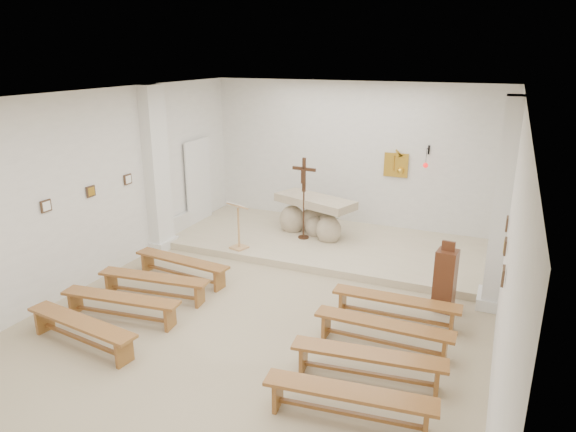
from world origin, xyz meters
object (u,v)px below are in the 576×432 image
at_px(donation_pedestal, 445,280).
at_px(bench_left_third, 121,302).
at_px(crucifix_stand, 304,193).
at_px(bench_right_third, 368,360).
at_px(bench_left_second, 154,282).
at_px(altar, 314,219).
at_px(bench_right_fourth, 349,398).
at_px(bench_right_second, 383,329).
at_px(bench_left_fourth, 81,327).
at_px(bench_left_front, 182,264).
at_px(lectern, 238,226).
at_px(bench_right_front, 396,304).

xyz_separation_m(donation_pedestal, bench_left_third, (-4.68, -2.41, -0.22)).
relative_size(crucifix_stand, bench_right_third, 0.90).
distance_m(crucifix_stand, bench_left_second, 3.87).
bearing_deg(altar, crucifix_stand, -90.09).
height_order(donation_pedestal, bench_right_fourth, donation_pedestal).
bearing_deg(bench_right_second, bench_left_third, -168.02).
relative_size(bench_right_second, bench_left_third, 0.99).
bearing_deg(bench_left_fourth, bench_right_second, 29.93).
distance_m(bench_left_front, bench_right_fourth, 4.76).
xyz_separation_m(donation_pedestal, bench_left_front, (-4.68, -0.73, -0.22)).
bearing_deg(lectern, bench_right_front, -6.53).
relative_size(crucifix_stand, donation_pedestal, 1.49).
relative_size(donation_pedestal, bench_right_second, 0.61).
relative_size(altar, bench_right_front, 0.99).
relative_size(bench_right_front, bench_left_second, 0.99).
relative_size(crucifix_stand, bench_left_second, 0.90).
bearing_deg(crucifix_stand, altar, 76.04).
xyz_separation_m(altar, bench_left_third, (-1.52, -4.68, -0.20)).
bearing_deg(bench_right_front, bench_left_front, 179.01).
height_order(bench_right_second, bench_right_fourth, same).
bearing_deg(bench_right_third, bench_right_front, 83.29).
distance_m(altar, bench_right_second, 4.59).
relative_size(bench_left_fourth, bench_right_fourth, 1.00).
relative_size(bench_left_second, bench_left_fourth, 1.00).
height_order(altar, bench_left_second, altar).
height_order(lectern, bench_left_front, lectern).
height_order(altar, bench_left_front, altar).
distance_m(bench_left_third, bench_right_fourth, 4.12).
height_order(bench_left_second, bench_left_fourth, same).
height_order(lectern, bench_right_fourth, lectern).
distance_m(bench_left_front, bench_right_front, 4.03).
distance_m(altar, bench_right_front, 3.91).
height_order(bench_left_front, bench_right_second, same).
xyz_separation_m(donation_pedestal, bench_right_third, (-0.65, -2.41, -0.22)).
bearing_deg(bench_right_front, bench_left_second, -169.18).
relative_size(altar, bench_right_third, 0.98).
xyz_separation_m(bench_right_front, bench_left_fourth, (-4.03, -2.53, 0.00)).
bearing_deg(donation_pedestal, bench_left_fourth, -138.58).
relative_size(lectern, bench_right_front, 0.51).
relative_size(bench_left_front, bench_left_second, 1.00).
distance_m(bench_right_front, bench_right_fourth, 2.53).
distance_m(bench_left_second, bench_right_second, 4.03).
bearing_deg(bench_right_third, lectern, 131.99).
distance_m(bench_right_front, bench_right_third, 1.68).
relative_size(bench_left_front, bench_right_fourth, 1.00).
relative_size(crucifix_stand, bench_right_fourth, 0.90).
xyz_separation_m(altar, lectern, (-1.14, -1.48, 0.14)).
distance_m(crucifix_stand, bench_right_second, 4.46).
relative_size(bench_left_second, bench_right_third, 1.00).
bearing_deg(altar, lectern, -108.22).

